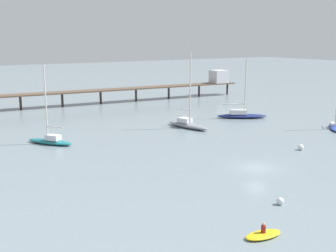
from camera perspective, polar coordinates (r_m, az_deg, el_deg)
ground_plane at (r=50.46m, az=11.56°, el=-5.37°), size 400.00×400.00×0.00m
pier at (r=99.36m, az=-5.13°, el=5.19°), size 78.89×9.57×6.27m
sailboat_navy at (r=80.09m, az=9.61°, el=1.51°), size 8.89×6.79×10.87m
sailboat_gray at (r=70.62m, az=2.59°, el=0.34°), size 3.78×8.78×12.13m
sailboat_blue at (r=74.83m, az=21.09°, el=0.11°), size 5.89×5.75×9.57m
sailboat_teal at (r=62.05m, az=-15.21°, el=-1.70°), size 5.58×6.97×10.96m
dinghy_yellow at (r=33.85m, az=12.41°, el=-13.75°), size 3.19×1.64×1.14m
mooring_buoy_outer at (r=59.40m, az=17.06°, el=-2.69°), size 0.75×0.75×0.75m
mooring_buoy_inner at (r=40.08m, az=14.55°, el=-9.55°), size 0.66×0.66×0.66m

